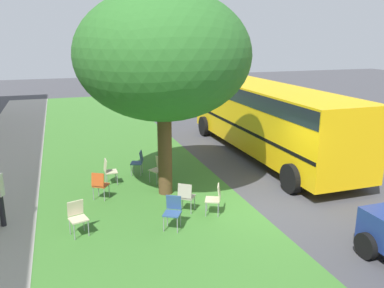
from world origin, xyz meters
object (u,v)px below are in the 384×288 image
Objects in this scene: chair_1 at (109,170)px; chair_6 at (158,167)px; chair_0 at (100,183)px; street_tree at (163,56)px; chair_5 at (139,161)px; chair_7 at (77,215)px; chair_2 at (186,195)px; chair_4 at (215,197)px; school_bus at (267,114)px; chair_3 at (173,210)px.

chair_6 is (-0.30, -1.63, 0.00)m from chair_1.
chair_0 is at bearing 114.29° from chair_6.
chair_1 is 1.00× the size of chair_6.
street_tree is 4.29m from chair_5.
chair_5 is at bearing -60.67° from chair_1.
chair_7 is at bearing 136.92° from chair_6.
chair_4 is (-0.40, -0.73, 0.00)m from chair_2.
chair_1 is at bearing -19.12° from chair_0.
chair_4 is 6.41m from school_bus.
chair_5 is 1.00× the size of chair_6.
chair_4 is (-3.33, -2.51, 0.00)m from chair_1.
chair_7 is at bearing 97.48° from chair_2.
chair_5 is at bearing 13.24° from street_tree.
chair_0 is at bearing 54.39° from chair_4.
street_tree reaches higher than school_bus.
chair_7 is at bearing 79.47° from chair_3.
chair_3 is 1.00× the size of chair_6.
chair_1 is 1.00× the size of chair_5.
chair_1 and chair_2 have the same top height.
chair_0 and chair_2 have the same top height.
chair_4 is 3.16m from chair_6.
school_bus is at bearing -58.99° from chair_7.
street_tree is at bearing 6.58° from chair_2.
chair_0 is 0.08× the size of school_bus.
street_tree is 5.09m from chair_7.
chair_3 is at bearing 143.21° from chair_2.
chair_5 is at bearing 19.10° from chair_4.
chair_3 is at bearing 133.20° from school_bus.
chair_5 is at bearing 0.39° from chair_3.
chair_2 is 1.00× the size of chair_7.
chair_6 is at bearing -152.25° from chair_5.
chair_1 is at bearing -19.76° from chair_7.
chair_5 is (3.97, 1.38, 0.00)m from chair_4.
chair_2 and chair_5 have the same top height.
chair_0 is 1.00× the size of chair_3.
street_tree is 4.09m from chair_2.
chair_7 is (-3.02, 2.82, 0.00)m from chair_6.
chair_1 is 3.94m from chair_3.
chair_5 is 1.00× the size of chair_7.
chair_0 is at bearing 32.18° from chair_3.
chair_4 is at bearing -163.79° from chair_6.
chair_2 is 3.01m from chair_7.
school_bus is at bearing -82.15° from chair_5.
chair_5 is 4.59m from chair_7.
chair_6 is at bearing -65.71° from chair_0.
chair_7 is at bearing 89.81° from chair_4.
chair_3 is at bearing 172.35° from chair_6.
street_tree is 7.06× the size of chair_5.
chair_2 is 1.00× the size of chair_5.
chair_1 is 1.00× the size of chair_4.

